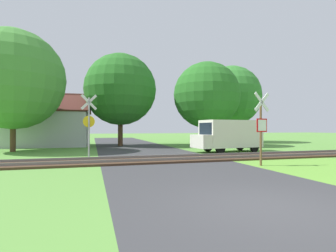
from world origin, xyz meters
TOP-DOWN VIEW (x-y plane):
  - ground_plane at (0.00, 0.00)m, footprint 160.00×160.00m
  - road_asphalt at (0.00, 2.00)m, footprint 6.47×80.00m
  - rail_track at (0.00, 8.41)m, footprint 60.00×2.60m
  - stop_sign_near at (3.67, 5.38)m, footprint 0.87×0.20m
  - crossing_sign_far at (-3.76, 10.39)m, footprint 0.88×0.16m
  - house at (-7.57, 21.93)m, footprint 7.77×5.75m
  - tree_far at (12.58, 23.57)m, footprint 7.18×7.18m
  - tree_right at (6.93, 18.28)m, footprint 6.32×6.32m
  - tree_center at (-1.02, 20.42)m, footprint 6.77×6.77m
  - tree_left at (-9.04, 16.38)m, footprint 7.18×7.18m
  - mail_truck at (5.70, 11.90)m, footprint 5.09×2.45m

SIDE VIEW (x-z plane):
  - ground_plane at x=0.00m, z-range 0.00..0.00m
  - road_asphalt at x=0.00m, z-range 0.00..0.01m
  - rail_track at x=0.00m, z-range -0.05..0.17m
  - mail_truck at x=5.70m, z-range 0.12..2.36m
  - house at x=-7.57m, z-range -0.70..4.29m
  - stop_sign_near at x=3.67m, z-range 0.17..3.46m
  - crossing_sign_far at x=-3.76m, z-range 0.27..3.83m
  - tree_right at x=6.93m, z-range 0.83..8.83m
  - tree_left at x=-9.04m, z-range 0.79..9.56m
  - tree_center at x=-1.02m, z-range 0.98..9.72m
  - tree_far at x=12.58m, z-range 1.00..10.20m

